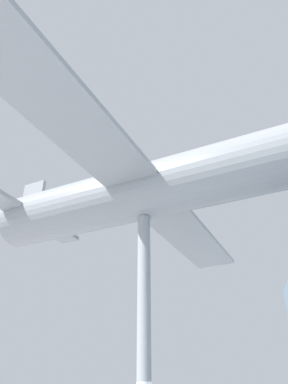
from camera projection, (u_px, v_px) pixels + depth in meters
support_pylon_central at (144, 331)px, 11.57m from camera, size 0.44×0.44×7.81m
suspended_airplane at (151, 190)px, 13.91m from camera, size 18.43×14.30×2.90m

